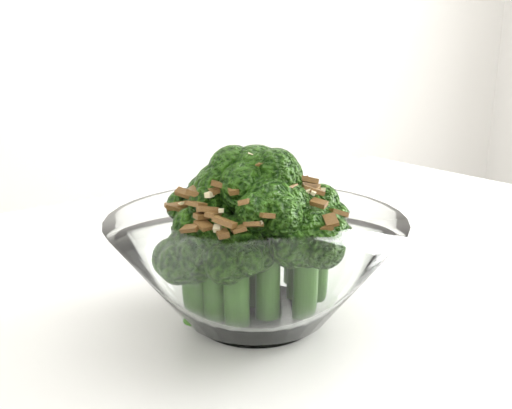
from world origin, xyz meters
name	(u,v)px	position (x,y,z in m)	size (l,w,h in m)	color
table	(255,337)	(-0.02, 0.09, 0.68)	(1.38, 1.11, 0.75)	white
broccoli_dish	(256,254)	(-0.05, 0.00, 0.81)	(0.24, 0.24, 0.15)	white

